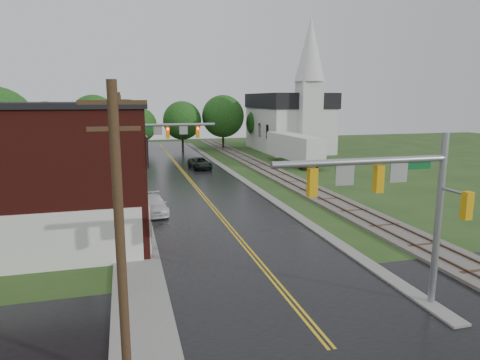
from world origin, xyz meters
name	(u,v)px	position (x,y,z in m)	size (l,w,h in m)	color
ground	(332,350)	(0.00, 0.00, 0.00)	(160.00, 160.00, 0.00)	#254219
main_road	(193,185)	(0.00, 30.00, 0.00)	(10.00, 90.00, 0.02)	black
cross_road	(308,321)	(0.00, 2.00, 0.00)	(60.00, 9.00, 0.02)	black
curb_right	(233,174)	(5.40, 35.00, 0.00)	(0.80, 70.00, 0.12)	gray
sidewalk_left	(131,199)	(-6.20, 25.00, 0.00)	(2.40, 50.00, 0.12)	gray
brick_building	(21,175)	(-12.48, 15.00, 4.15)	(14.30, 10.30, 8.30)	#4D1510
yellow_house	(70,163)	(-11.00, 26.00, 3.20)	(8.00, 7.00, 6.40)	tan
darkred_building	(91,160)	(-10.00, 35.00, 2.20)	(7.00, 6.00, 4.40)	#3F0F0C
church	(291,116)	(20.00, 53.74, 5.83)	(10.40, 18.40, 20.00)	silver
railroad	(271,171)	(10.00, 35.00, 0.11)	(3.20, 80.00, 0.30)	#59544C
traffic_signal_near	(395,191)	(3.47, 2.00, 4.97)	(7.34, 0.30, 7.20)	gray
traffic_signal_far	(159,139)	(-3.47, 27.00, 4.97)	(7.34, 0.43, 7.20)	gray
utility_pole_a	(120,235)	(-6.80, 0.00, 4.72)	(1.80, 0.28, 9.00)	#382616
utility_pole_b	(121,149)	(-6.80, 22.00, 4.72)	(1.80, 0.28, 9.00)	#382616
utility_pole_c	(121,129)	(-6.80, 44.00, 4.72)	(1.80, 0.28, 9.00)	#382616
tree_left_c	(57,135)	(-13.85, 39.90, 4.51)	(6.00, 6.00, 7.65)	black
tree_left_e	(105,128)	(-8.85, 45.90, 4.81)	(6.40, 6.40, 8.16)	black
suv_dark	(200,163)	(2.37, 39.70, 0.67)	(2.23, 4.85, 1.35)	black
pickup_white	(154,205)	(-4.64, 19.85, 0.65)	(1.81, 4.45, 1.29)	white
semi_trailer	(294,147)	(15.00, 40.08, 2.31)	(3.33, 12.50, 3.89)	black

